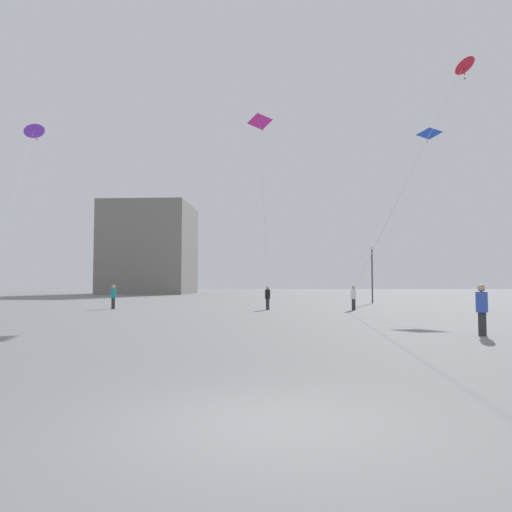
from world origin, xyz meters
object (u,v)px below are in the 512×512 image
object	(u,v)px
person_in_blue	(480,307)
kite_crimson_diamond	(461,67)
kite_violet_diamond	(32,131)
kite_cobalt_delta	(426,136)
kite_magenta_delta	(258,124)
lamppost_east	(370,265)
person_in_teal	(111,296)
building_left_hall	(148,249)
person_in_white	(352,297)
person_in_black	(266,297)

from	to	relation	value
person_in_blue	kite_crimson_diamond	size ratio (longest dim) A/B	0.13
person_in_blue	kite_violet_diamond	distance (m)	25.77
person_in_blue	kite_cobalt_delta	bearing A→B (deg)	73.69
kite_magenta_delta	person_in_blue	bearing A→B (deg)	-71.34
kite_crimson_diamond	lamppost_east	size ratio (longest dim) A/B	2.55
person_in_teal	kite_violet_diamond	world-z (taller)	kite_violet_diamond
kite_violet_diamond	building_left_hall	size ratio (longest dim) A/B	0.63
kite_magenta_delta	building_left_hall	size ratio (longest dim) A/B	0.92
person_in_white	kite_cobalt_delta	size ratio (longest dim) A/B	0.12
person_in_white	kite_cobalt_delta	world-z (taller)	kite_cobalt_delta
building_left_hall	lamppost_east	bearing A→B (deg)	-54.06
lamppost_east	kite_magenta_delta	bearing A→B (deg)	-155.57
person_in_teal	person_in_blue	bearing A→B (deg)	-176.34
person_in_teal	building_left_hall	xyz separation A→B (m)	(-8.60, 50.46, 6.96)
person_in_black	person_in_blue	bearing A→B (deg)	-147.04
person_in_teal	lamppost_east	xyz separation A→B (m)	(21.03, 9.59, 2.58)
person_in_blue	person_in_white	size ratio (longest dim) A/B	1.07
building_left_hall	lamppost_east	distance (m)	50.66
person_in_blue	building_left_hall	size ratio (longest dim) A/B	0.11
kite_crimson_diamond	kite_cobalt_delta	distance (m)	15.72
person_in_black	kite_magenta_delta	world-z (taller)	kite_magenta_delta
kite_crimson_diamond	kite_cobalt_delta	size ratio (longest dim) A/B	0.93
person_in_blue	person_in_white	world-z (taller)	person_in_blue
person_in_blue	building_left_hall	distance (m)	73.55
kite_magenta_delta	building_left_hall	xyz separation A→B (m)	(-19.25, 45.58, -7.31)
person_in_white	lamppost_east	distance (m)	12.30
person_in_blue	lamppost_east	distance (m)	27.51
person_in_white	building_left_hall	xyz separation A→B (m)	(-25.58, 52.19, 6.98)
lamppost_east	person_in_white	bearing A→B (deg)	-109.67
kite_cobalt_delta	person_in_blue	bearing A→B (deg)	-106.46
person_in_teal	kite_magenta_delta	world-z (taller)	kite_magenta_delta
kite_cobalt_delta	kite_crimson_diamond	bearing A→B (deg)	-102.88
person_in_teal	person_in_blue	xyz separation A→B (m)	(18.27, -17.67, 0.05)
person_in_black	kite_magenta_delta	xyz separation A→B (m)	(-0.46, 6.01, 14.31)
person_in_white	kite_crimson_diamond	bearing A→B (deg)	-18.12
person_in_white	lamppost_east	size ratio (longest dim) A/B	0.32
kite_magenta_delta	building_left_hall	bearing A→B (deg)	112.89
person_in_black	building_left_hall	size ratio (longest dim) A/B	0.10
person_in_blue	lamppost_east	bearing A→B (deg)	84.36
person_in_blue	person_in_black	distance (m)	18.01
person_in_teal	kite_cobalt_delta	world-z (taller)	kite_cobalt_delta
person_in_teal	person_in_blue	size ratio (longest dim) A/B	0.95
person_in_black	kite_violet_diamond	xyz separation A→B (m)	(-13.99, -5.59, 9.95)
kite_magenta_delta	kite_cobalt_delta	world-z (taller)	kite_magenta_delta
kite_magenta_delta	lamppost_east	size ratio (longest dim) A/B	2.75
person_in_blue	person_in_black	world-z (taller)	person_in_blue
kite_crimson_diamond	building_left_hall	world-z (taller)	building_left_hall
kite_violet_diamond	person_in_blue	bearing A→B (deg)	-27.36
person_in_teal	building_left_hall	size ratio (longest dim) A/B	0.11
kite_crimson_diamond	person_in_white	bearing A→B (deg)	131.00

